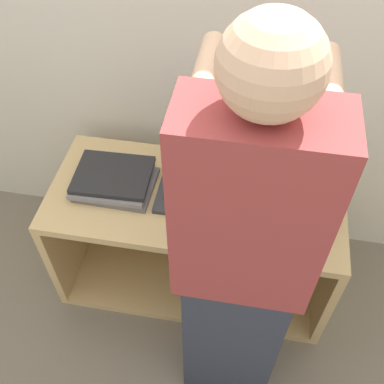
% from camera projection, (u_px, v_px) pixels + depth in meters
% --- Properties ---
extents(ground_plane, '(12.00, 12.00, 0.00)m').
position_uv_depth(ground_plane, '(185.00, 323.00, 2.16)').
color(ground_plane, '#756B5B').
extents(wall_back, '(8.00, 0.05, 2.40)m').
position_uv_depth(wall_back, '(213.00, 19.00, 1.70)').
color(wall_back, silver).
rests_on(wall_back, ground_plane).
extents(cart, '(1.25, 0.57, 0.62)m').
position_uv_depth(cart, '(197.00, 228.00, 2.16)').
color(cart, tan).
rests_on(cart, ground_plane).
extents(laptop_open, '(0.32, 0.28, 0.27)m').
position_uv_depth(laptop_open, '(197.00, 179.00, 1.87)').
color(laptop_open, '#333338').
rests_on(laptop_open, cart).
extents(laptop_stack_left, '(0.34, 0.27, 0.07)m').
position_uv_depth(laptop_stack_left, '(114.00, 180.00, 1.90)').
color(laptop_stack_left, slate).
rests_on(laptop_stack_left, cart).
extents(laptop_stack_right, '(0.34, 0.27, 0.16)m').
position_uv_depth(laptop_stack_right, '(282.00, 194.00, 1.79)').
color(laptop_stack_right, '#B7B7BC').
rests_on(laptop_stack_right, cart).
extents(person, '(0.40, 0.53, 1.68)m').
position_uv_depth(person, '(241.00, 268.00, 1.39)').
color(person, '#2D3342').
rests_on(person, ground_plane).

